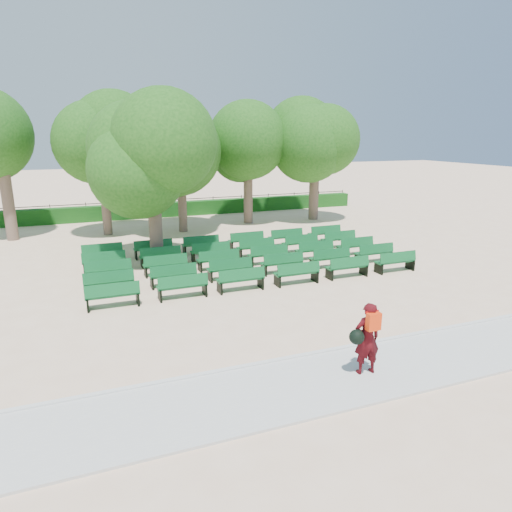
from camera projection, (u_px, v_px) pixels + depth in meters
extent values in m
plane|color=beige|center=(243.00, 279.00, 16.65)|extent=(120.00, 120.00, 0.00)
cube|color=beige|center=(357.00, 374.00, 9.97)|extent=(30.00, 2.20, 0.06)
cube|color=silver|center=(330.00, 351.00, 11.01)|extent=(30.00, 0.12, 0.10)
cube|color=#165115|center=(170.00, 209.00, 29.14)|extent=(26.00, 0.70, 0.90)
cube|color=#105B29|center=(244.00, 257.00, 18.11)|extent=(1.61, 0.46, 0.05)
cube|color=#105B29|center=(245.00, 252.00, 17.89)|extent=(1.60, 0.14, 0.37)
cylinder|color=brown|center=(156.00, 228.00, 18.19)|extent=(0.53, 0.53, 2.94)
ellipsoid|color=#245D18|center=(152.00, 158.00, 17.48)|extent=(4.62, 4.62, 4.16)
imported|color=#40090D|center=(367.00, 338.00, 9.79)|extent=(0.62, 0.44, 1.62)
cube|color=#FF390D|center=(374.00, 322.00, 9.50)|extent=(0.30, 0.15, 0.38)
sphere|color=black|center=(357.00, 337.00, 9.60)|extent=(0.32, 0.32, 0.32)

